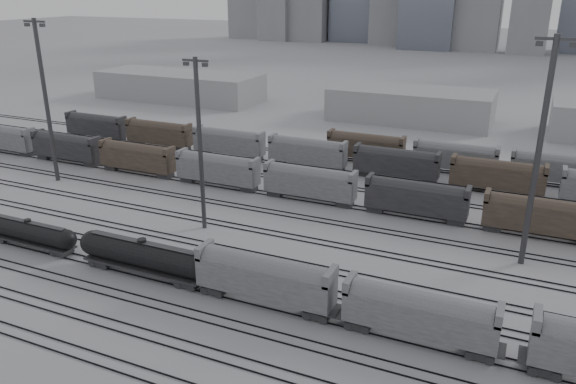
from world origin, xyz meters
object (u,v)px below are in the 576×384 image
at_px(tank_car_a, 29,232).
at_px(hopper_car_a, 265,276).
at_px(hopper_car_b, 420,312).
at_px(light_mast_c, 200,142).
at_px(tank_car_b, 143,255).

relative_size(tank_car_a, hopper_car_a, 0.99).
distance_m(hopper_car_b, light_mast_c, 37.93).
xyz_separation_m(hopper_car_a, light_mast_c, (-17.06, 14.87, 9.27)).
bearing_deg(tank_car_b, hopper_car_b, 0.00).
distance_m(tank_car_b, light_mast_c, 18.01).
relative_size(hopper_car_b, light_mast_c, 0.62).
xyz_separation_m(hopper_car_a, hopper_car_b, (16.54, 0.00, -0.17)).
relative_size(hopper_car_a, light_mast_c, 0.65).
xyz_separation_m(tank_car_b, hopper_car_a, (16.05, 0.00, 0.83)).
bearing_deg(tank_car_b, light_mast_c, 93.89).
bearing_deg(tank_car_a, hopper_car_a, 0.00).
bearing_deg(tank_car_a, hopper_car_b, 0.00).
relative_size(hopper_car_a, hopper_car_b, 1.05).
xyz_separation_m(tank_car_b, light_mast_c, (-1.01, 14.87, 10.10)).
relative_size(tank_car_a, light_mast_c, 0.64).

